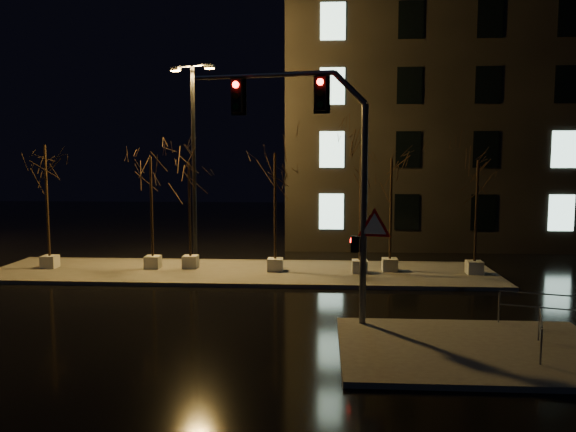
{
  "coord_description": "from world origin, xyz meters",
  "views": [
    {
      "loc": [
        3.51,
        -18.0,
        5.11
      ],
      "look_at": [
        2.17,
        3.84,
        2.8
      ],
      "focal_mm": 35.0,
      "sensor_mm": 36.0,
      "label": 1
    }
  ],
  "objects": [
    {
      "name": "tree_5",
      "position": [
        6.47,
        6.36,
        3.96
      ],
      "size": [
        1.8,
        1.8,
        5.03
      ],
      "color": "#B4B3A8",
      "rests_on": "median"
    },
    {
      "name": "tree_0",
      "position": [
        -8.7,
        6.12,
        4.43
      ],
      "size": [
        1.8,
        1.8,
        5.65
      ],
      "color": "#B4B3A8",
      "rests_on": "median"
    },
    {
      "name": "tree_4",
      "position": [
        5.14,
        5.89,
        4.43
      ],
      "size": [
        1.8,
        1.8,
        5.64
      ],
      "color": "#B4B3A8",
      "rests_on": "median"
    },
    {
      "name": "tree_1",
      "position": [
        -4.05,
        6.33,
        4.02
      ],
      "size": [
        1.8,
        1.8,
        5.1
      ],
      "color": "#B4B3A8",
      "rests_on": "median"
    },
    {
      "name": "traffic_signal_mast",
      "position": [
        3.54,
        -1.28,
        5.06
      ],
      "size": [
        6.02,
        1.27,
        7.47
      ],
      "rotation": [
        0.0,
        0.0,
        -0.19
      ],
      "color": "#56585E",
      "rests_on": "sidewalk_corner"
    },
    {
      "name": "tree_6",
      "position": [
        10.0,
        5.95,
        3.91
      ],
      "size": [
        1.8,
        1.8,
        4.95
      ],
      "color": "#B4B3A8",
      "rests_on": "median"
    },
    {
      "name": "streetlight_main",
      "position": [
        -2.35,
        7.36,
        5.38
      ],
      "size": [
        2.21,
        1.0,
        9.07
      ],
      "rotation": [
        0.0,
        0.0,
        -0.35
      ],
      "color": "black",
      "rests_on": "median"
    },
    {
      "name": "tree_3",
      "position": [
        1.48,
        6.04,
        4.14
      ],
      "size": [
        1.8,
        1.8,
        5.25
      ],
      "color": "#B4B3A8",
      "rests_on": "median"
    },
    {
      "name": "sidewalk_corner",
      "position": [
        7.5,
        -3.5,
        0.07
      ],
      "size": [
        7.0,
        5.0,
        0.15
      ],
      "primitive_type": "cube",
      "color": "#4C4A44",
      "rests_on": "ground"
    },
    {
      "name": "median",
      "position": [
        0.0,
        6.0,
        0.07
      ],
      "size": [
        22.0,
        5.0,
        0.15
      ],
      "primitive_type": "cube",
      "color": "#4C4A44",
      "rests_on": "ground"
    },
    {
      "name": "ground",
      "position": [
        0.0,
        0.0,
        0.0
      ],
      "size": [
        90.0,
        90.0,
        0.0
      ],
      "primitive_type": "plane",
      "color": "black",
      "rests_on": "ground"
    },
    {
      "name": "tree_2",
      "position": [
        -2.38,
        6.49,
        3.84
      ],
      "size": [
        1.8,
        1.8,
        4.87
      ],
      "color": "#B4B3A8",
      "rests_on": "median"
    },
    {
      "name": "guard_rail_b",
      "position": [
        9.08,
        -3.74,
        0.76
      ],
      "size": [
        0.69,
        1.87,
        0.94
      ],
      "rotation": [
        0.0,
        0.0,
        1.23
      ],
      "color": "#56585E",
      "rests_on": "sidewalk_corner"
    },
    {
      "name": "building",
      "position": [
        14.0,
        18.0,
        7.5
      ],
      "size": [
        25.0,
        12.0,
        15.0
      ],
      "primitive_type": "cube",
      "color": "black",
      "rests_on": "ground"
    },
    {
      "name": "guard_rail_a",
      "position": [
        9.91,
        -1.5,
        0.8
      ],
      "size": [
        2.2,
        0.68,
        0.99
      ],
      "rotation": [
        0.0,
        0.0,
        -0.28
      ],
      "color": "#56585E",
      "rests_on": "sidewalk_corner"
    }
  ]
}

